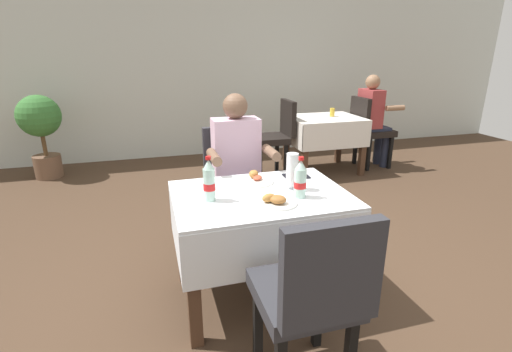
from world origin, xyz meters
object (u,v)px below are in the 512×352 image
object	(u,v)px
napkin_cutlery_set	(296,176)
seated_diner_far	(238,165)
cola_bottle_primary	(209,182)
cola_bottle_secondary	(300,180)
background_patron	(373,116)
chair_far_diner_seat	(233,180)
background_chair_right	(369,128)
background_dining_table	(324,131)
plate_near_camera	(276,201)
plate_far_diner	(254,179)
main_dining_table	(260,220)
potted_plant_corner	(41,126)
beer_glass_left	(292,172)
background_table_tumbler	(332,112)
background_chair_left	(276,134)
chair_near_camera_side	(312,294)

from	to	relation	value
napkin_cutlery_set	seated_diner_far	bearing A→B (deg)	125.59
seated_diner_far	cola_bottle_primary	size ratio (longest dim) A/B	4.71
cola_bottle_secondary	background_patron	xyz separation A→B (m)	(2.11, 2.48, -0.13)
chair_far_diner_seat	background_patron	size ratio (longest dim) A/B	0.77
background_chair_right	background_dining_table	bearing A→B (deg)	-180.00
background_dining_table	seated_diner_far	bearing A→B (deg)	-133.07
seated_diner_far	plate_near_camera	distance (m)	0.86
plate_far_diner	seated_diner_far	bearing A→B (deg)	90.61
plate_far_diner	cola_bottle_primary	bearing A→B (deg)	-144.53
chair_far_diner_seat	cola_bottle_primary	xyz separation A→B (m)	(-0.32, -0.80, 0.30)
main_dining_table	plate_near_camera	world-z (taller)	plate_near_camera
potted_plant_corner	beer_glass_left	bearing A→B (deg)	-55.61
plate_far_diner	beer_glass_left	distance (m)	0.30
cola_bottle_secondary	chair_far_diner_seat	bearing A→B (deg)	102.95
chair_far_diner_seat	seated_diner_far	world-z (taller)	seated_diner_far
seated_diner_far	napkin_cutlery_set	distance (m)	0.53
background_table_tumbler	cola_bottle_secondary	bearing A→B (deg)	-121.01
napkin_cutlery_set	background_dining_table	bearing A→B (deg)	59.15
seated_diner_far	potted_plant_corner	distance (m)	3.11
background_chair_right	background_table_tumbler	xyz separation A→B (m)	(-0.56, 0.02, 0.23)
background_dining_table	beer_glass_left	bearing A→B (deg)	-120.65
plate_far_diner	background_patron	size ratio (longest dim) A/B	0.21
plate_near_camera	napkin_cutlery_set	world-z (taller)	plate_near_camera
seated_diner_far	background_chair_left	size ratio (longest dim) A/B	1.30
plate_near_camera	background_chair_right	size ratio (longest dim) A/B	0.23
chair_near_camera_side	background_patron	xyz separation A→B (m)	(2.32, 3.14, 0.16)
plate_near_camera	cola_bottle_primary	size ratio (longest dim) A/B	0.83
chair_far_diner_seat	background_dining_table	xyz separation A→B (m)	(1.60, 1.58, -0.01)
main_dining_table	background_patron	distance (m)	3.31
napkin_cutlery_set	background_chair_right	world-z (taller)	background_chair_right
background_dining_table	background_table_tumbler	size ratio (longest dim) A/B	8.46
cola_bottle_secondary	potted_plant_corner	xyz separation A→B (m)	(-2.12, 3.23, -0.17)
background_chair_left	potted_plant_corner	world-z (taller)	potted_plant_corner
background_patron	background_table_tumbler	world-z (taller)	background_patron
plate_far_diner	background_chair_left	distance (m)	2.33
plate_near_camera	chair_far_diner_seat	bearing A→B (deg)	92.14
chair_far_diner_seat	background_patron	xyz separation A→B (m)	(2.32, 1.58, 0.16)
beer_glass_left	seated_diner_far	bearing A→B (deg)	106.11
main_dining_table	seated_diner_far	distance (m)	0.69
beer_glass_left	cola_bottle_secondary	size ratio (longest dim) A/B	0.94
chair_far_diner_seat	plate_far_diner	world-z (taller)	chair_far_diner_seat
background_chair_right	beer_glass_left	bearing A→B (deg)	-131.33
plate_far_diner	background_chair_right	bearing A→B (deg)	43.58
background_chair_left	background_table_tumbler	world-z (taller)	background_chair_left
seated_diner_far	background_dining_table	xyz separation A→B (m)	(1.58, 1.69, -0.17)
seated_diner_far	napkin_cutlery_set	bearing A→B (deg)	-54.41
background_chair_right	background_table_tumbler	world-z (taller)	background_chair_right
background_table_tumbler	potted_plant_corner	bearing A→B (deg)	168.66
background_chair_left	potted_plant_corner	xyz separation A→B (m)	(-2.84, 0.75, 0.12)
potted_plant_corner	background_chair_left	bearing A→B (deg)	-14.80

